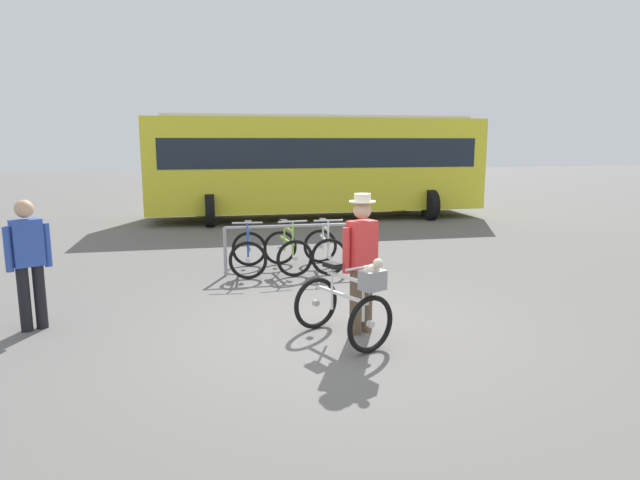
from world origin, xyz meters
name	(u,v)px	position (x,y,z in m)	size (l,w,h in m)	color
ground_plane	(336,334)	(0.00, 0.00, 0.00)	(80.00, 80.00, 0.00)	#605E5B
bike_rack_rail	(294,238)	(0.02, 3.32, 0.64)	(2.51, 0.08, 0.88)	#99999E
racked_bike_blue	(249,252)	(-0.78, 3.51, 0.37)	(0.77, 1.17, 0.98)	black
racked_bike_lime	(287,251)	(-0.08, 3.50, 0.37)	(0.78, 1.17, 0.97)	black
racked_bike_white	(325,249)	(0.62, 3.50, 0.37)	(0.72, 1.13, 0.97)	black
featured_bicycle	(348,303)	(0.07, -0.30, 0.49)	(1.06, 1.26, 1.09)	black
person_with_featured_bike	(362,258)	(0.31, 0.01, 0.95)	(0.50, 0.32, 1.72)	brown
pedestrian_with_backpack	(28,256)	(-3.69, 0.98, 0.94)	(0.47, 0.44, 1.64)	black
bus_distant	(316,161)	(1.86, 10.42, 1.74)	(10.01, 3.41, 3.08)	yellow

